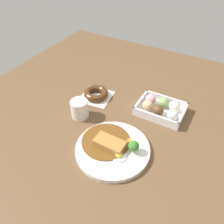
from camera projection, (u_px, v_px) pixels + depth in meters
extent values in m
plane|color=brown|center=(126.00, 132.00, 0.94)|extent=(1.60, 1.60, 0.00)
cylinder|color=white|center=(112.00, 149.00, 0.86)|extent=(0.28, 0.28, 0.02)
cylinder|color=brown|center=(106.00, 141.00, 0.88)|extent=(0.19, 0.19, 0.01)
cube|color=#A87538|center=(110.00, 143.00, 0.85)|extent=(0.12, 0.06, 0.02)
cylinder|color=white|center=(119.00, 156.00, 0.82)|extent=(0.06, 0.06, 0.00)
ellipsoid|color=yellow|center=(119.00, 155.00, 0.81)|extent=(0.03, 0.03, 0.01)
cylinder|color=#8CB766|center=(133.00, 150.00, 0.83)|extent=(0.01, 0.01, 0.02)
sphere|color=#387A2D|center=(134.00, 146.00, 0.82)|extent=(0.04, 0.04, 0.04)
cube|color=orange|center=(129.00, 141.00, 0.87)|extent=(0.02, 0.02, 0.01)
cube|color=orange|center=(129.00, 142.00, 0.87)|extent=(0.02, 0.02, 0.01)
cube|color=white|center=(160.00, 111.00, 1.03)|extent=(0.21, 0.15, 0.01)
cube|color=white|center=(183.00, 115.00, 0.98)|extent=(0.01, 0.15, 0.03)
cube|color=white|center=(141.00, 101.00, 1.05)|extent=(0.01, 0.15, 0.03)
cube|color=white|center=(166.00, 99.00, 1.06)|extent=(0.21, 0.01, 0.03)
cube|color=white|center=(155.00, 118.00, 0.97)|extent=(0.21, 0.01, 0.03)
sphere|color=#EFE5C6|center=(175.00, 106.00, 1.01)|extent=(0.05, 0.05, 0.05)
sphere|color=#84A860|center=(164.00, 102.00, 1.03)|extent=(0.05, 0.05, 0.05)
sphere|color=pink|center=(151.00, 99.00, 1.05)|extent=(0.05, 0.05, 0.05)
sphere|color=silver|center=(173.00, 115.00, 0.96)|extent=(0.05, 0.05, 0.05)
sphere|color=brown|center=(158.00, 110.00, 0.99)|extent=(0.05, 0.05, 0.05)
sphere|color=#DBB77A|center=(148.00, 105.00, 1.01)|extent=(0.05, 0.05, 0.05)
cube|color=white|center=(96.00, 96.00, 1.12)|extent=(0.16, 0.16, 0.00)
torus|color=#4C2B14|center=(96.00, 93.00, 1.11)|extent=(0.12, 0.12, 0.03)
cylinder|color=silver|center=(80.00, 109.00, 0.99)|extent=(0.08, 0.08, 0.08)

